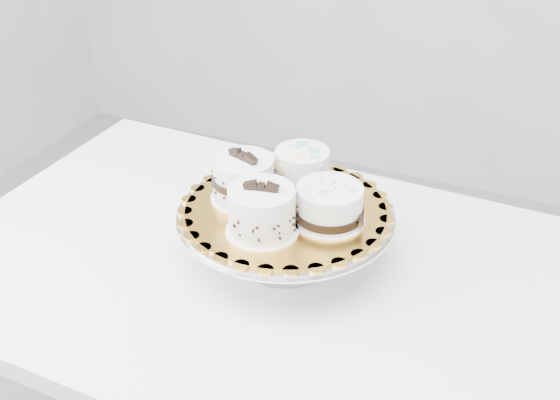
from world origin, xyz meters
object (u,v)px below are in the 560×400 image
at_px(table, 260,301).
at_px(cake_ribbon, 330,205).
at_px(cake_stand, 286,226).
at_px(cake_swirl, 262,212).
at_px(cake_board, 286,210).
at_px(cake_banded, 244,180).
at_px(cake_dots, 302,168).

distance_m(table, cake_ribbon, 0.25).
relative_size(cake_stand, cake_swirl, 2.96).
distance_m(cake_board, cake_swirl, 0.09).
bearing_deg(cake_banded, cake_ribbon, 16.38).
xyz_separation_m(cake_swirl, cake_banded, (-0.07, 0.08, -0.00)).
distance_m(table, cake_stand, 0.16).
distance_m(cake_stand, cake_board, 0.03).
bearing_deg(cake_dots, cake_stand, -63.49).
bearing_deg(table, cake_ribbon, 11.49).
distance_m(cake_swirl, cake_ribbon, 0.11).
distance_m(cake_swirl, cake_banded, 0.11).
bearing_deg(cake_banded, cake_board, 17.42).
relative_size(table, cake_stand, 3.12).
height_order(table, cake_dots, cake_dots).
bearing_deg(table, cake_board, 35.06).
bearing_deg(cake_board, cake_swirl, -95.77).
bearing_deg(cake_ribbon, cake_board, 156.38).
xyz_separation_m(cake_banded, cake_dots, (0.07, 0.08, 0.00)).
relative_size(cake_board, cake_swirl, 2.72).
bearing_deg(cake_banded, cake_stand, 17.42).
bearing_deg(cake_swirl, table, 109.69).
bearing_deg(cake_dots, cake_ribbon, -21.75).
distance_m(cake_board, cake_banded, 0.09).
relative_size(cake_board, cake_dots, 2.71).
bearing_deg(cake_swirl, cake_stand, 72.65).
height_order(table, cake_stand, cake_stand).
height_order(table, cake_banded, cake_banded).
height_order(cake_stand, cake_swirl, cake_swirl).
bearing_deg(cake_stand, cake_banded, 177.93).
bearing_deg(cake_dots, table, -84.77).
xyz_separation_m(cake_dots, cake_ribbon, (0.08, -0.08, -0.01)).
relative_size(cake_stand, cake_banded, 2.82).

